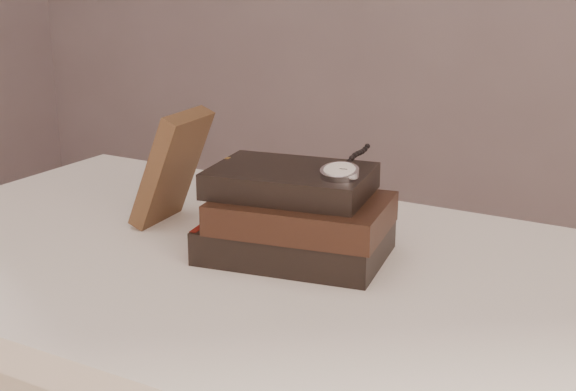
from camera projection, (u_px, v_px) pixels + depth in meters
The scene contains 5 objects.
table at pixel (246, 324), 1.00m from camera, with size 1.00×0.60×0.75m.
book_stack at pixel (296, 217), 0.96m from camera, with size 0.24×0.18×0.11m.
journal at pixel (172, 168), 1.07m from camera, with size 0.02×0.10×0.16m, color #3B2617.
pocket_watch at pixel (342, 170), 0.91m from camera, with size 0.05×0.15×0.02m.
eyeglasses at pixel (259, 186), 1.04m from camera, with size 0.11×0.12×0.04m.
Camera 1 is at (0.50, -0.41, 1.10)m, focal length 49.97 mm.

